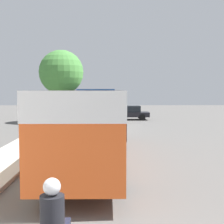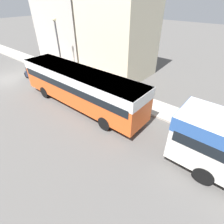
% 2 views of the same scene
% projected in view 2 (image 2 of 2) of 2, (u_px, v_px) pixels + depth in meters
% --- Properties ---
extents(ground_plane, '(120.00, 120.00, 0.00)m').
position_uv_depth(ground_plane, '(6.00, 80.00, 18.93)').
color(ground_plane, '#595654').
extents(sidewalk, '(2.20, 120.00, 0.15)m').
position_uv_depth(sidewalk, '(47.00, 67.00, 22.14)').
color(sidewalk, '#B2ADA3').
rests_on(sidewalk, ground_plane).
extents(building_corner, '(6.01, 7.71, 10.80)m').
position_uv_depth(building_corner, '(71.00, 17.00, 21.32)').
color(building_corner, beige).
rests_on(building_corner, ground_plane).
extents(building_midblock, '(5.83, 6.56, 9.90)m').
position_uv_depth(building_midblock, '(119.00, 27.00, 17.61)').
color(building_midblock, beige).
rests_on(building_midblock, ground_plane).
extents(bus_lead, '(2.52, 11.45, 2.99)m').
position_uv_depth(bus_lead, '(80.00, 84.00, 13.52)').
color(bus_lead, '#EA5B23').
rests_on(bus_lead, ground_plane).
extents(motorcycle_behind_lead, '(0.38, 2.24, 1.73)m').
position_uv_depth(motorcycle_behind_lead, '(29.00, 74.00, 18.55)').
color(motorcycle_behind_lead, '#1E2338').
rests_on(motorcycle_behind_lead, ground_plane).
extents(lamp_post, '(0.36, 0.36, 5.80)m').
position_uv_depth(lamp_post, '(58.00, 44.00, 17.40)').
color(lamp_post, '#47474C').
rests_on(lamp_post, sidewalk).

